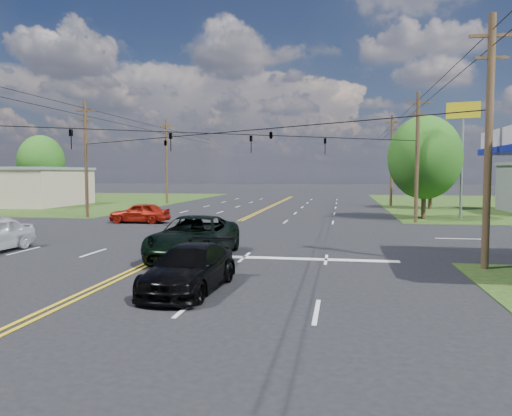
% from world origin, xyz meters
% --- Properties ---
extents(ground, '(280.00, 280.00, 0.00)m').
position_xyz_m(ground, '(0.00, 12.00, 0.00)').
color(ground, black).
rests_on(ground, ground).
extents(grass_nw, '(46.00, 48.00, 0.03)m').
position_xyz_m(grass_nw, '(-35.00, 44.00, 0.00)').
color(grass_nw, '#1F3812').
rests_on(grass_nw, ground).
extents(stop_bar, '(10.00, 0.50, 0.02)m').
position_xyz_m(stop_bar, '(5.00, 4.00, 0.00)').
color(stop_bar, silver).
rests_on(stop_bar, ground).
extents(retail_nw, '(16.00, 11.00, 4.00)m').
position_xyz_m(retail_nw, '(-30.00, 34.00, 2.00)').
color(retail_nw, '#C5AB93').
rests_on(retail_nw, ground).
extents(pole_se, '(1.60, 0.28, 9.50)m').
position_xyz_m(pole_se, '(13.00, 3.00, 4.92)').
color(pole_se, '#3D2B1A').
rests_on(pole_se, ground).
extents(pole_nw, '(1.60, 0.28, 9.50)m').
position_xyz_m(pole_nw, '(-13.00, 21.00, 4.92)').
color(pole_nw, '#3D2B1A').
rests_on(pole_nw, ground).
extents(pole_ne, '(1.60, 0.28, 9.50)m').
position_xyz_m(pole_ne, '(13.00, 21.00, 4.92)').
color(pole_ne, '#3D2B1A').
rests_on(pole_ne, ground).
extents(pole_left_far, '(1.60, 0.28, 10.00)m').
position_xyz_m(pole_left_far, '(-13.00, 40.00, 5.17)').
color(pole_left_far, '#3D2B1A').
rests_on(pole_left_far, ground).
extents(pole_right_far, '(1.60, 0.28, 10.00)m').
position_xyz_m(pole_right_far, '(13.00, 40.00, 5.17)').
color(pole_right_far, '#3D2B1A').
rests_on(pole_right_far, ground).
extents(span_wire_signals, '(26.00, 18.00, 1.13)m').
position_xyz_m(span_wire_signals, '(0.00, 12.00, 6.00)').
color(span_wire_signals, black).
rests_on(span_wire_signals, ground).
extents(power_lines, '(26.04, 100.00, 0.64)m').
position_xyz_m(power_lines, '(0.00, 10.00, 8.60)').
color(power_lines, black).
rests_on(power_lines, ground).
extents(tree_right_a, '(5.70, 5.70, 8.18)m').
position_xyz_m(tree_right_a, '(14.00, 24.00, 4.87)').
color(tree_right_a, '#3D2B1A').
rests_on(tree_right_a, ground).
extents(tree_right_b, '(4.94, 4.94, 7.09)m').
position_xyz_m(tree_right_b, '(16.50, 36.00, 4.22)').
color(tree_right_b, '#3D2B1A').
rests_on(tree_right_b, ground).
extents(tree_far_l, '(6.08, 6.08, 8.72)m').
position_xyz_m(tree_far_l, '(-32.00, 44.00, 5.19)').
color(tree_far_l, '#3D2B1A').
rests_on(tree_far_l, ground).
extents(pickup_dkgreen, '(3.20, 6.58, 1.80)m').
position_xyz_m(pickup_dkgreen, '(1.42, 3.50, 0.90)').
color(pickup_dkgreen, black).
rests_on(pickup_dkgreen, ground).
extents(suv_black, '(2.25, 4.95, 1.41)m').
position_xyz_m(suv_black, '(3.00, -2.22, 0.70)').
color(suv_black, black).
rests_on(suv_black, ground).
extents(sedan_red, '(4.42, 1.92, 1.48)m').
position_xyz_m(sedan_red, '(-6.96, 17.50, 0.74)').
color(sedan_red, '#9A170B').
rests_on(sedan_red, ground).
extents(polesign_ne, '(2.51, 0.86, 9.23)m').
position_xyz_m(polesign_ne, '(17.00, 24.99, 7.33)').
color(polesign_ne, '#A5A5AA').
rests_on(polesign_ne, ground).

